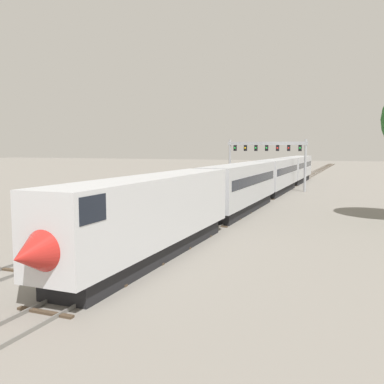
{
  "coord_description": "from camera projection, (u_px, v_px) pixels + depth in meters",
  "views": [
    {
      "loc": [
        13.3,
        -18.85,
        6.45
      ],
      "look_at": [
        1.0,
        12.0,
        3.0
      ],
      "focal_mm": 40.08,
      "sensor_mm": 36.0,
      "label": 1
    }
  ],
  "objects": [
    {
      "name": "passenger_train",
      "position": [
        263.0,
        179.0,
        52.61
      ],
      "size": [
        3.04,
        79.26,
        4.8
      ],
      "color": "silver",
      "rests_on": "ground"
    },
    {
      "name": "track_main",
      "position": [
        295.0,
        183.0,
        77.67
      ],
      "size": [
        2.6,
        200.0,
        0.16
      ],
      "color": "slate",
      "rests_on": "ground"
    },
    {
      "name": "track_near",
      "position": [
        235.0,
        192.0,
        61.22
      ],
      "size": [
        2.6,
        160.0,
        0.16
      ],
      "color": "slate",
      "rests_on": "ground"
    },
    {
      "name": "signal_gantry",
      "position": [
        267.0,
        153.0,
        64.51
      ],
      "size": [
        12.1,
        0.49,
        7.68
      ],
      "color": "#999BA0",
      "rests_on": "ground"
    },
    {
      "name": "ground_plane",
      "position": [
        92.0,
        268.0,
        22.99
      ],
      "size": [
        400.0,
        400.0,
        0.0
      ],
      "primitive_type": "plane",
      "color": "gray"
    }
  ]
}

